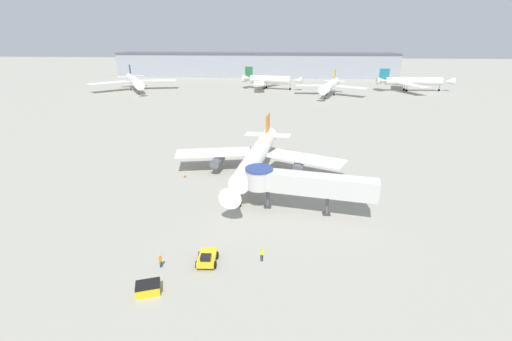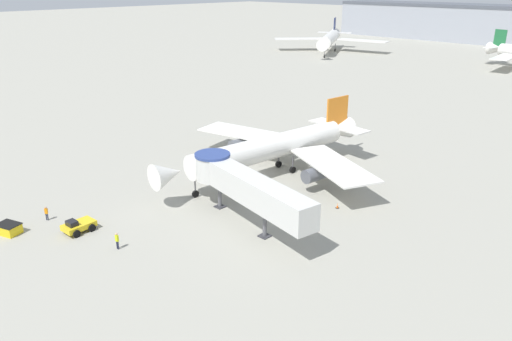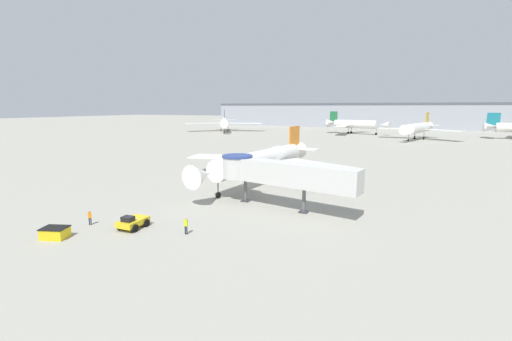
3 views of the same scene
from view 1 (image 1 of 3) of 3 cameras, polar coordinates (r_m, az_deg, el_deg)
ground_plane at (r=61.15m, az=-1.66°, el=-1.75°), size 800.00×800.00×0.00m
main_airplane at (r=62.00m, az=0.06°, el=2.32°), size 32.50×32.95×8.86m
jet_bridge at (r=49.36m, az=7.35°, el=-2.03°), size 18.85×6.31×6.20m
pushback_tug_yellow at (r=40.17m, az=-8.16°, el=-14.24°), size 2.41×3.32×1.50m
service_container_yellow at (r=37.65m, az=-17.52°, el=-18.22°), size 2.83×2.43×1.09m
traffic_cone_apron_front at (r=41.64m, az=-8.68°, el=-13.43°), size 0.45×0.45×0.75m
traffic_cone_starboard_wing at (r=60.77m, az=11.84°, el=-2.07°), size 0.37×0.37×0.62m
traffic_cone_port_wing at (r=64.04m, az=-11.78°, el=-0.80°), size 0.42×0.42×0.69m
ground_crew_marshaller at (r=40.48m, az=-15.63°, el=-14.17°), size 0.36×0.34×1.64m
ground_crew_wing_walker at (r=39.95m, az=0.98°, el=-13.66°), size 0.36×0.24×1.77m
background_jet_navy_tail at (r=177.92m, az=-19.64°, el=13.93°), size 37.92×36.20×11.11m
background_jet_teal_tail at (r=183.45m, az=24.52°, el=13.37°), size 35.81×34.87×10.34m
background_jet_green_tail at (r=174.46m, az=2.19°, el=14.90°), size 30.16×32.44×10.50m
background_jet_gold_tail at (r=156.23m, az=12.27°, el=13.70°), size 31.18×30.64×10.45m
terminal_building at (r=232.33m, az=-0.06°, el=17.22°), size 177.32×20.97×15.03m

